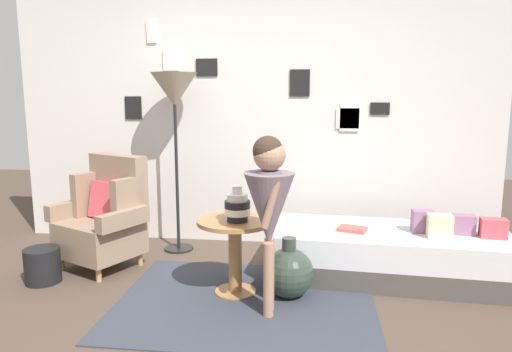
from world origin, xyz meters
TOP-DOWN VIEW (x-y plane):
  - ground_plane at (0.00, 0.00)m, footprint 12.00×12.00m
  - gallery_wall at (0.00, 1.95)m, footprint 4.80×0.12m
  - rug at (0.13, 0.46)m, footprint 1.85×1.48m
  - armchair at (-1.19, 1.06)m, footprint 0.90×0.81m
  - daybed at (1.23, 1.08)m, footprint 1.96×0.95m
  - pillow_head at (1.99, 0.97)m, footprint 0.20×0.14m
  - pillow_mid at (1.80, 1.05)m, footprint 0.18×0.14m
  - pillow_back at (1.58, 0.92)m, footprint 0.19×0.13m
  - pillow_extra at (1.48, 1.06)m, footprint 0.16×0.12m
  - side_table at (0.03, 0.61)m, footprint 0.57×0.57m
  - vase_striped at (0.06, 0.56)m, footprint 0.19×0.19m
  - floor_lamp at (-0.68, 1.56)m, footprint 0.43×0.43m
  - person_child at (0.32, 0.30)m, footprint 0.34×0.34m
  - book_on_daybed at (0.93, 1.03)m, footprint 0.26×0.22m
  - demijohn_near at (0.44, 0.59)m, footprint 0.37×0.37m
  - magazine_basket at (-1.54, 0.63)m, footprint 0.28×0.28m

SIDE VIEW (x-z plane):
  - ground_plane at x=0.00m, z-range 0.00..0.00m
  - rug at x=0.13m, z-range 0.00..0.01m
  - magazine_basket at x=-1.54m, z-range 0.00..0.28m
  - demijohn_near at x=0.44m, z-range -0.04..0.42m
  - daybed at x=1.23m, z-range 0.00..0.40m
  - side_table at x=0.03m, z-range 0.12..0.70m
  - book_on_daybed at x=0.93m, z-range 0.40..0.43m
  - armchair at x=-1.19m, z-range -0.05..0.92m
  - pillow_head at x=1.99m, z-range 0.40..0.55m
  - pillow_mid at x=1.80m, z-range 0.40..0.55m
  - pillow_extra at x=1.48m, z-range 0.40..0.58m
  - pillow_back at x=1.58m, z-range 0.40..0.58m
  - vase_striped at x=0.06m, z-range 0.56..0.82m
  - person_child at x=0.32m, z-range 0.18..1.41m
  - gallery_wall at x=0.00m, z-range 0.00..2.60m
  - floor_lamp at x=-0.68m, z-range 0.63..2.33m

